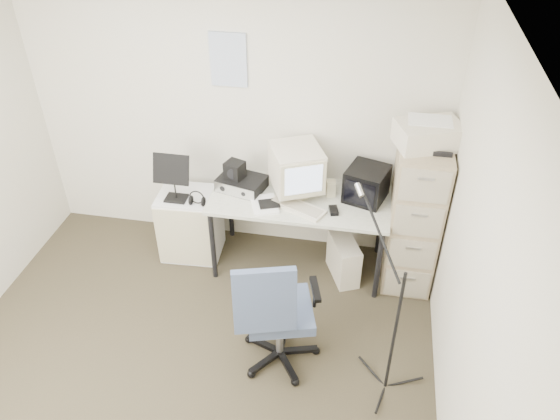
% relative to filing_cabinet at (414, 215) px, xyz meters
% --- Properties ---
extents(floor, '(3.60, 3.60, 0.01)m').
position_rel_filing_cabinet_xyz_m(floor, '(-1.58, -1.48, -0.66)').
color(floor, '#352E21').
rests_on(floor, ground).
extents(ceiling, '(3.60, 3.60, 0.01)m').
position_rel_filing_cabinet_xyz_m(ceiling, '(-1.58, -1.48, 1.85)').
color(ceiling, white).
rests_on(ceiling, ground).
extents(wall_back, '(3.60, 0.02, 2.50)m').
position_rel_filing_cabinet_xyz_m(wall_back, '(-1.58, 0.32, 0.60)').
color(wall_back, beige).
rests_on(wall_back, ground).
extents(wall_right, '(0.02, 3.60, 2.50)m').
position_rel_filing_cabinet_xyz_m(wall_right, '(0.22, -1.48, 0.60)').
color(wall_right, beige).
rests_on(wall_right, ground).
extents(wall_calendar, '(0.30, 0.02, 0.44)m').
position_rel_filing_cabinet_xyz_m(wall_calendar, '(-1.60, 0.31, 1.10)').
color(wall_calendar, white).
rests_on(wall_calendar, wall_back).
extents(filing_cabinet, '(0.40, 0.60, 1.30)m').
position_rel_filing_cabinet_xyz_m(filing_cabinet, '(0.00, 0.00, 0.00)').
color(filing_cabinet, tan).
rests_on(filing_cabinet, floor).
extents(printer, '(0.56, 0.47, 0.18)m').
position_rel_filing_cabinet_xyz_m(printer, '(0.00, 0.02, 0.74)').
color(printer, beige).
rests_on(printer, filing_cabinet).
extents(desk, '(1.50, 0.70, 0.73)m').
position_rel_filing_cabinet_xyz_m(desk, '(-0.95, -0.03, -0.29)').
color(desk, beige).
rests_on(desk, floor).
extents(crt_monitor, '(0.52, 0.53, 0.43)m').
position_rel_filing_cabinet_xyz_m(crt_monitor, '(-1.00, 0.03, 0.29)').
color(crt_monitor, beige).
rests_on(crt_monitor, desk).
extents(crt_tv, '(0.39, 0.40, 0.28)m').
position_rel_filing_cabinet_xyz_m(crt_tv, '(-0.42, 0.07, 0.22)').
color(crt_tv, black).
rests_on(crt_tv, desk).
extents(desk_speaker, '(0.09, 0.09, 0.14)m').
position_rel_filing_cabinet_xyz_m(desk_speaker, '(-0.71, 0.05, 0.15)').
color(desk_speaker, '#BDB48F').
rests_on(desk_speaker, desk).
extents(keyboard, '(0.50, 0.35, 0.03)m').
position_rel_filing_cabinet_xyz_m(keyboard, '(-0.95, -0.19, 0.09)').
color(keyboard, beige).
rests_on(keyboard, desk).
extents(mouse, '(0.09, 0.13, 0.03)m').
position_rel_filing_cabinet_xyz_m(mouse, '(-0.65, -0.18, 0.10)').
color(mouse, black).
rests_on(mouse, desk).
extents(radio_receiver, '(0.44, 0.36, 0.11)m').
position_rel_filing_cabinet_xyz_m(radio_receiver, '(-1.46, 0.02, 0.13)').
color(radio_receiver, black).
rests_on(radio_receiver, desk).
extents(radio_speaker, '(0.18, 0.18, 0.15)m').
position_rel_filing_cabinet_xyz_m(radio_speaker, '(-1.52, 0.01, 0.26)').
color(radio_speaker, black).
rests_on(radio_speaker, radio_receiver).
extents(papers, '(0.29, 0.33, 0.02)m').
position_rel_filing_cabinet_xyz_m(papers, '(-1.22, -0.19, 0.09)').
color(papers, white).
rests_on(papers, desk).
extents(pc_tower, '(0.33, 0.45, 0.38)m').
position_rel_filing_cabinet_xyz_m(pc_tower, '(-0.54, -0.11, -0.46)').
color(pc_tower, beige).
rests_on(pc_tower, floor).
extents(office_chair, '(0.73, 0.73, 1.03)m').
position_rel_filing_cabinet_xyz_m(office_chair, '(-0.93, -1.10, -0.14)').
color(office_chair, '#3C455D').
rests_on(office_chair, floor).
extents(side_cart, '(0.54, 0.44, 0.64)m').
position_rel_filing_cabinet_xyz_m(side_cart, '(-1.94, -0.04, -0.33)').
color(side_cart, silver).
rests_on(side_cart, floor).
extents(music_stand, '(0.33, 0.22, 0.45)m').
position_rel_filing_cabinet_xyz_m(music_stand, '(-2.01, -0.11, 0.22)').
color(music_stand, black).
rests_on(music_stand, side_cart).
extents(headphones, '(0.18, 0.18, 0.03)m').
position_rel_filing_cabinet_xyz_m(headphones, '(-1.81, -0.16, 0.04)').
color(headphones, black).
rests_on(headphones, side_cart).
extents(mic_stand, '(0.03, 0.03, 1.43)m').
position_rel_filing_cabinet_xyz_m(mic_stand, '(-0.13, -1.22, 0.07)').
color(mic_stand, black).
rests_on(mic_stand, floor).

